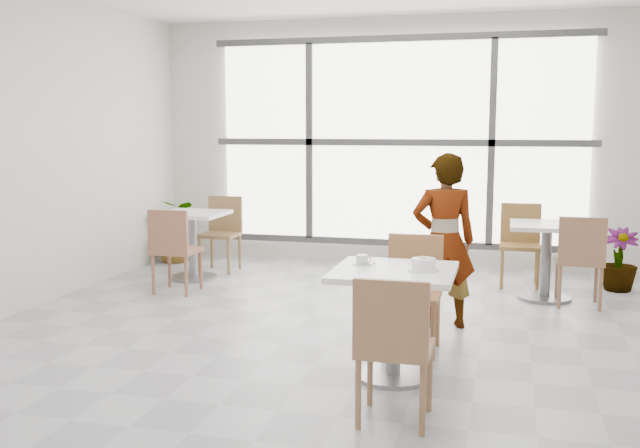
% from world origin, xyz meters
% --- Properties ---
extents(floor, '(7.00, 7.00, 0.00)m').
position_xyz_m(floor, '(0.00, 0.00, 0.00)').
color(floor, '#9E9EA5').
rests_on(floor, ground).
extents(wall_back, '(6.00, 0.00, 6.00)m').
position_xyz_m(wall_back, '(0.00, 3.50, 1.50)').
color(wall_back, silver).
rests_on(wall_back, ground).
extents(wall_front, '(6.00, 0.00, 6.00)m').
position_xyz_m(wall_front, '(0.00, -3.50, 1.50)').
color(wall_front, silver).
rests_on(wall_front, ground).
extents(window, '(4.60, 0.07, 2.52)m').
position_xyz_m(window, '(0.00, 3.44, 1.50)').
color(window, white).
rests_on(window, ground).
extents(main_table, '(0.80, 0.80, 0.75)m').
position_xyz_m(main_table, '(0.58, -0.56, 0.52)').
color(main_table, white).
rests_on(main_table, ground).
extents(chair_near, '(0.42, 0.42, 0.87)m').
position_xyz_m(chair_near, '(0.70, -1.35, 0.50)').
color(chair_near, '#9E6F4B').
rests_on(chair_near, ground).
extents(chair_far, '(0.42, 0.42, 0.87)m').
position_xyz_m(chair_far, '(0.62, 0.13, 0.50)').
color(chair_far, '#A36B42').
rests_on(chair_far, ground).
extents(oatmeal_bowl, '(0.21, 0.21, 0.09)m').
position_xyz_m(oatmeal_bowl, '(0.77, -0.56, 0.79)').
color(oatmeal_bowl, white).
rests_on(oatmeal_bowl, main_table).
extents(coffee_cup, '(0.16, 0.13, 0.07)m').
position_xyz_m(coffee_cup, '(0.34, -0.46, 0.78)').
color(coffee_cup, silver).
rests_on(coffee_cup, main_table).
extents(person, '(0.62, 0.49, 1.48)m').
position_xyz_m(person, '(0.79, 0.80, 0.74)').
color(person, black).
rests_on(person, ground).
extents(bg_table_left, '(0.70, 0.70, 0.75)m').
position_xyz_m(bg_table_left, '(-2.08, 2.07, 0.49)').
color(bg_table_left, white).
rests_on(bg_table_left, ground).
extents(bg_table_right, '(0.70, 0.70, 0.75)m').
position_xyz_m(bg_table_right, '(1.68, 2.05, 0.49)').
color(bg_table_right, silver).
rests_on(bg_table_right, ground).
extents(bg_chair_left_near, '(0.42, 0.42, 0.87)m').
position_xyz_m(bg_chair_left_near, '(-1.96, 1.34, 0.50)').
color(bg_chair_left_near, '#985E45').
rests_on(bg_chair_left_near, ground).
extents(bg_chair_left_far, '(0.42, 0.42, 0.87)m').
position_xyz_m(bg_chair_left_far, '(-1.95, 2.62, 0.50)').
color(bg_chair_left_far, olive).
rests_on(bg_chair_left_far, ground).
extents(bg_chair_right_near, '(0.42, 0.42, 0.87)m').
position_xyz_m(bg_chair_right_near, '(1.97, 1.78, 0.50)').
color(bg_chair_right_near, '#875D41').
rests_on(bg_chair_right_near, ground).
extents(bg_chair_right_far, '(0.42, 0.42, 0.87)m').
position_xyz_m(bg_chair_right_far, '(1.44, 2.66, 0.50)').
color(bg_chair_right_far, olive).
rests_on(bg_chair_right_far, ground).
extents(plant_left, '(0.73, 0.64, 0.79)m').
position_xyz_m(plant_left, '(-2.70, 2.97, 0.40)').
color(plant_left, '#417340').
rests_on(plant_left, ground).
extents(plant_right, '(0.38, 0.38, 0.65)m').
position_xyz_m(plant_right, '(2.44, 2.62, 0.33)').
color(plant_right, '#5D894D').
rests_on(plant_right, ground).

